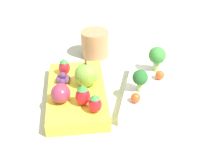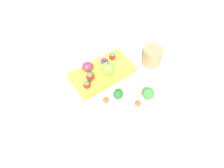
# 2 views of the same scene
# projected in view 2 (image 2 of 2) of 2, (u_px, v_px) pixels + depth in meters

# --- Properties ---
(ground_plane) EXTENTS (4.00, 4.00, 0.00)m
(ground_plane) POSITION_uv_depth(u_px,v_px,m) (113.00, 91.00, 0.70)
(ground_plane) COLOR #ADB7A3
(bento_box_savoury) EXTENTS (0.21, 0.12, 0.02)m
(bento_box_savoury) POSITION_uv_depth(u_px,v_px,m) (123.00, 104.00, 0.66)
(bento_box_savoury) COLOR white
(bento_box_savoury) RESTS_ON ground_plane
(bento_box_fruit) EXTENTS (0.24, 0.15, 0.03)m
(bento_box_fruit) POSITION_uv_depth(u_px,v_px,m) (102.00, 73.00, 0.73)
(bento_box_fruit) COLOR yellow
(bento_box_fruit) RESTS_ON ground_plane
(broccoli_floret_0) EXTENTS (0.04, 0.04, 0.06)m
(broccoli_floret_0) POSITION_uv_depth(u_px,v_px,m) (148.00, 94.00, 0.62)
(broccoli_floret_0) COLOR #93B770
(broccoli_floret_0) RESTS_ON bento_box_savoury
(broccoli_floret_1) EXTENTS (0.03, 0.03, 0.05)m
(broccoli_floret_1) POSITION_uv_depth(u_px,v_px,m) (118.00, 95.00, 0.63)
(broccoli_floret_1) COLOR #93B770
(broccoli_floret_1) RESTS_ON bento_box_savoury
(cherry_tomato_0) EXTENTS (0.02, 0.02, 0.02)m
(cherry_tomato_0) POSITION_uv_depth(u_px,v_px,m) (138.00, 104.00, 0.63)
(cherry_tomato_0) COLOR #DB4C1E
(cherry_tomato_0) RESTS_ON bento_box_savoury
(cherry_tomato_1) EXTENTS (0.02, 0.02, 0.02)m
(cherry_tomato_1) POSITION_uv_depth(u_px,v_px,m) (106.00, 100.00, 0.64)
(cherry_tomato_1) COLOR #DB4C1E
(cherry_tomato_1) RESTS_ON bento_box_savoury
(apple) EXTENTS (0.05, 0.05, 0.06)m
(apple) POSITION_uv_depth(u_px,v_px,m) (108.00, 69.00, 0.69)
(apple) COLOR #70A838
(apple) RESTS_ON bento_box_fruit
(strawberry_0) EXTENTS (0.03, 0.03, 0.04)m
(strawberry_0) POSITION_uv_depth(u_px,v_px,m) (90.00, 76.00, 0.68)
(strawberry_0) COLOR red
(strawberry_0) RESTS_ON bento_box_fruit
(strawberry_1) EXTENTS (0.03, 0.03, 0.04)m
(strawberry_1) POSITION_uv_depth(u_px,v_px,m) (87.00, 85.00, 0.66)
(strawberry_1) COLOR red
(strawberry_1) RESTS_ON bento_box_fruit
(strawberry_2) EXTENTS (0.03, 0.03, 0.04)m
(strawberry_2) POSITION_uv_depth(u_px,v_px,m) (112.00, 56.00, 0.74)
(strawberry_2) COLOR red
(strawberry_2) RESTS_ON bento_box_fruit
(plum) EXTENTS (0.04, 0.04, 0.04)m
(plum) POSITION_uv_depth(u_px,v_px,m) (87.00, 67.00, 0.71)
(plum) COLOR #892D47
(plum) RESTS_ON bento_box_fruit
(grape_cluster) EXTENTS (0.03, 0.03, 0.02)m
(grape_cluster) POSITION_uv_depth(u_px,v_px,m) (104.00, 61.00, 0.74)
(grape_cluster) COLOR #562D5B
(grape_cluster) RESTS_ON bento_box_fruit
(drinking_cup) EXTENTS (0.07, 0.07, 0.07)m
(drinking_cup) POSITION_uv_depth(u_px,v_px,m) (152.00, 56.00, 0.75)
(drinking_cup) COLOR tan
(drinking_cup) RESTS_ON ground_plane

